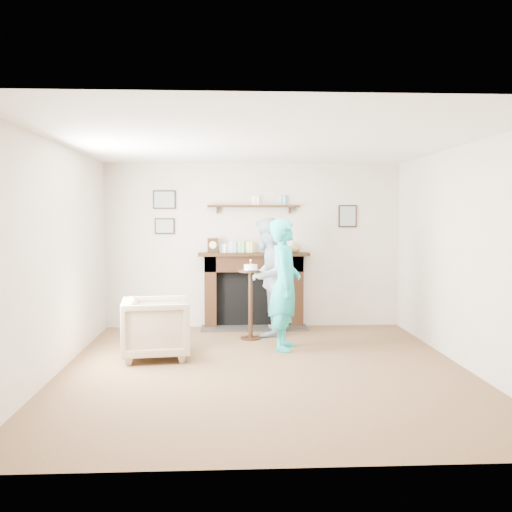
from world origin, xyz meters
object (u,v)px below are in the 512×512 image
(man, at_px, (267,335))
(pedestal_table, at_px, (251,290))
(woman, at_px, (285,349))
(armchair, at_px, (157,358))

(man, bearing_deg, pedestal_table, -22.75)
(man, xyz_separation_m, woman, (0.17, -0.88, 0.00))
(man, bearing_deg, woman, 31.57)
(man, xyz_separation_m, pedestal_table, (-0.24, -0.25, 0.68))
(armchair, distance_m, pedestal_table, 1.68)
(man, relative_size, woman, 1.00)
(armchair, xyz_separation_m, man, (1.42, 1.24, 0.00))
(man, bearing_deg, armchair, -27.97)
(pedestal_table, bearing_deg, man, 46.43)
(woman, bearing_deg, armchair, 113.66)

